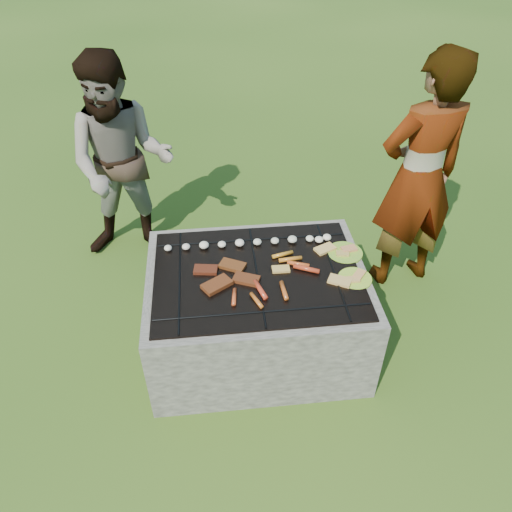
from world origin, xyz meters
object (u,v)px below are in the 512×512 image
Objects in this scene: cook at (419,178)px; bystander at (122,163)px; plate_near at (355,278)px; fire_pit at (257,313)px; plate_far at (345,253)px.

cook is 1.08× the size of bystander.
bystander is (-1.42, 1.20, 0.18)m from plate_near.
fire_pit is 0.76× the size of cook.
plate_near is 0.13× the size of bystander.
cook reaches higher than fire_pit.
plate_far reaches higher than fire_pit.
plate_near is 0.92m from cook.
plate_far is 0.18× the size of bystander.
cook is (0.58, 0.67, 0.24)m from plate_near.
plate_near is 0.12× the size of cook.
fire_pit is 0.66m from plate_far.
fire_pit is at bearing 15.92° from cook.
plate_far is (0.56, 0.14, 0.33)m from fire_pit.
plate_far is at bearing -29.52° from bystander.
plate_far is at bearing 89.87° from plate_near.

